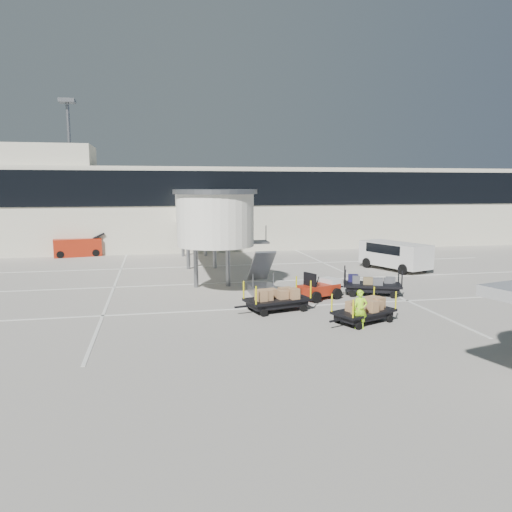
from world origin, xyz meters
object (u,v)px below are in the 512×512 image
at_px(suitcase_cart, 371,286).
at_px(box_cart_near, 364,311).
at_px(box_cart_far, 276,299).
at_px(baggage_tug, 320,289).
at_px(ground_worker, 360,309).
at_px(minivan, 393,253).
at_px(belt_loader, 78,247).

bearing_deg(suitcase_cart, box_cart_near, -96.84).
bearing_deg(box_cart_far, baggage_tug, 22.10).
bearing_deg(baggage_tug, ground_worker, -115.03).
relative_size(baggage_tug, suitcase_cart, 0.64).
bearing_deg(baggage_tug, minivan, 20.56).
distance_m(baggage_tug, ground_worker, 5.96).
bearing_deg(ground_worker, belt_loader, 132.44).
xyz_separation_m(baggage_tug, box_cart_far, (-3.04, -2.23, 0.06)).
distance_m(box_cart_near, box_cart_far, 4.46).
bearing_deg(box_cart_far, minivan, 27.93).
xyz_separation_m(suitcase_cart, minivan, (5.36, 7.88, 0.68)).
relative_size(baggage_tug, ground_worker, 1.49).
relative_size(suitcase_cart, ground_worker, 2.33).
bearing_deg(minivan, box_cart_near, -141.93).
height_order(box_cart_near, belt_loader, belt_loader).
relative_size(suitcase_cart, box_cart_near, 1.12).
bearing_deg(suitcase_cart, box_cart_far, -136.88).
distance_m(baggage_tug, belt_loader, 25.86).
bearing_deg(ground_worker, box_cart_far, 139.81).
bearing_deg(minivan, suitcase_cart, -144.70).
height_order(suitcase_cart, minivan, minivan).
bearing_deg(box_cart_near, ground_worker, -146.61).
relative_size(ground_worker, belt_loader, 0.38).
xyz_separation_m(box_cart_near, box_cart_far, (-3.43, 2.86, 0.06)).
relative_size(box_cart_near, belt_loader, 0.79).
bearing_deg(box_cart_far, belt_loader, 104.82).
xyz_separation_m(box_cart_far, belt_loader, (-12.63, 22.80, 0.17)).
xyz_separation_m(suitcase_cart, box_cart_far, (-6.25, -2.62, 0.08)).
distance_m(suitcase_cart, box_cart_far, 6.77).
bearing_deg(box_cart_near, baggage_tug, 70.65).
bearing_deg(box_cart_near, minivan, 34.80).
height_order(box_cart_near, minivan, minivan).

